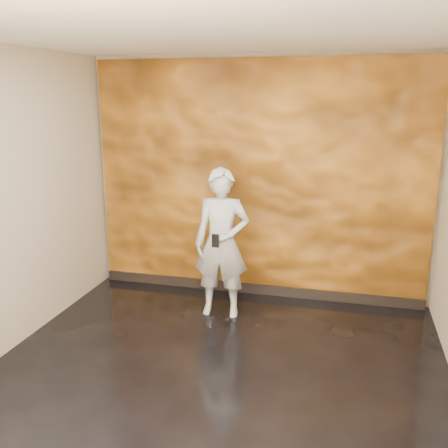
% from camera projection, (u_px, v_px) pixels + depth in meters
% --- Properties ---
extents(room, '(4.02, 4.02, 2.81)m').
position_uv_depth(room, '(212.00, 220.00, 3.95)').
color(room, black).
rests_on(room, ground).
extents(feature_wall, '(3.90, 0.06, 2.75)m').
position_uv_depth(feature_wall, '(258.00, 181.00, 5.79)').
color(feature_wall, orange).
rests_on(feature_wall, ground).
extents(baseboard, '(3.90, 0.04, 0.12)m').
position_uv_depth(baseboard, '(256.00, 289.00, 6.08)').
color(baseboard, black).
rests_on(baseboard, ground).
extents(man, '(0.62, 0.44, 1.62)m').
position_uv_depth(man, '(222.00, 243.00, 5.35)').
color(man, '#8E929C').
rests_on(man, ground).
extents(phone, '(0.08, 0.02, 0.14)m').
position_uv_depth(phone, '(215.00, 241.00, 5.09)').
color(phone, black).
rests_on(phone, man).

